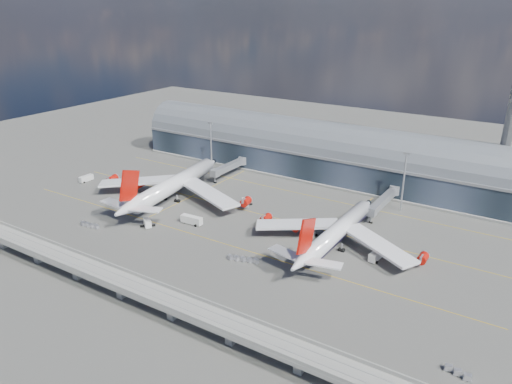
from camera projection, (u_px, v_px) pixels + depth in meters
The scene contains 19 objects.
ground at pixel (229, 230), 192.79m from camera, with size 500.00×500.00×0.00m, color #474744.
taxi_lines at pixel (259, 211), 210.17m from camera, with size 200.00×80.12×0.01m.
terminal at pixel (318, 154), 250.03m from camera, with size 200.00×30.00×28.00m.
guideway at pixel (120, 282), 147.64m from camera, with size 220.00×8.50×7.20m.
floodlight_mast_left at pixel (211, 145), 256.26m from camera, with size 3.00×0.70×25.70m.
floodlight_mast_right at pixel (404, 180), 206.01m from camera, with size 3.00×0.70×25.70m.
airliner_left at pixel (172, 185), 220.38m from camera, with size 73.70×77.54×23.65m.
airliner_right at pixel (336, 233), 178.23m from camera, with size 63.93×66.80×21.25m.
jet_bridge_left at pixel (231, 166), 251.08m from camera, with size 4.40×28.00×7.25m.
jet_bridge_right at pixel (385, 199), 209.07m from camera, with size 4.40×32.00×7.25m.
service_truck_0 at pixel (86, 178), 244.32m from camera, with size 2.76×7.31×3.00m.
service_truck_1 at pixel (147, 223), 195.39m from camera, with size 5.65×4.96×3.03m.
service_truck_2 at pixel (192, 220), 197.83m from camera, with size 9.27×3.26×3.31m.
service_truck_3 at pixel (376, 256), 170.21m from camera, with size 3.21×6.71×3.14m.
service_truck_4 at pixel (312, 234), 186.98m from camera, with size 3.35×5.27×2.83m.
service_truck_5 at pixel (245, 203), 215.54m from camera, with size 5.59×5.82×2.82m.
cargo_train_0 at pixel (90, 225), 195.39m from camera, with size 9.27×2.73×1.53m.
cargo_train_1 at pixel (243, 259), 169.75m from camera, with size 11.35×4.45×1.51m.
cargo_train_2 at pixel (458, 372), 118.14m from camera, with size 6.87×2.85×1.50m.
Camera 1 is at (102.96, -141.35, 83.20)m, focal length 35.00 mm.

